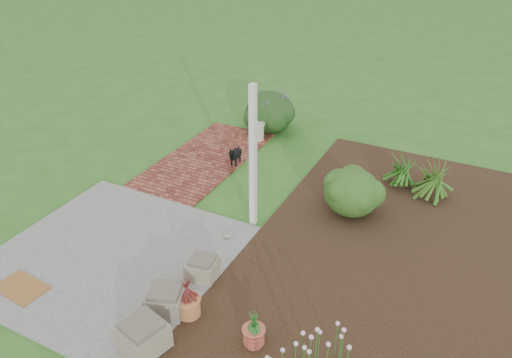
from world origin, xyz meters
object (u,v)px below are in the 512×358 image
at_px(evergreen_shrub, 352,191).
at_px(black_dog, 235,154).
at_px(stone_trough_near, 143,337).
at_px(cream_ceramic_urn, 258,132).

bearing_deg(evergreen_shrub, black_dog, 167.40).
distance_m(stone_trough_near, black_dog, 4.91).
height_order(stone_trough_near, evergreen_shrub, evergreen_shrub).
bearing_deg(stone_trough_near, evergreen_shrub, 72.04).
bearing_deg(cream_ceramic_urn, black_dog, -84.00).
height_order(stone_trough_near, cream_ceramic_urn, cream_ceramic_urn).
xyz_separation_m(stone_trough_near, cream_ceramic_urn, (-1.47, 6.03, 0.02)).
bearing_deg(black_dog, evergreen_shrub, -18.46).
relative_size(stone_trough_near, cream_ceramic_urn, 1.32).
relative_size(stone_trough_near, evergreen_shrub, 0.52).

